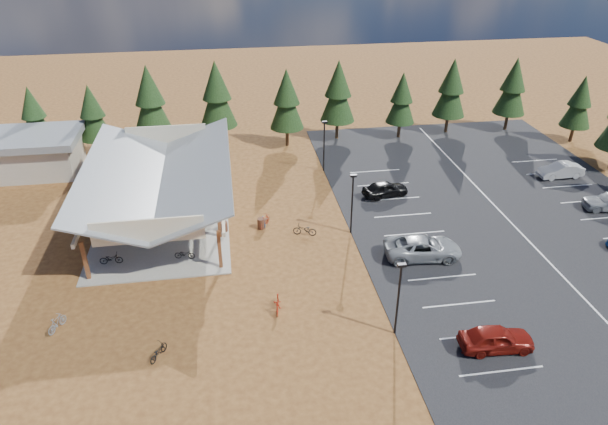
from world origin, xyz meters
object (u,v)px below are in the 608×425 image
Objects in this scene: trash_bin_1 at (261,223)px; trash_bin_0 at (224,227)px; bike_15 at (265,221)px; lamp_post_1 at (352,200)px; bike_6 at (196,198)px; bike_5 at (177,232)px; bike_12 at (158,352)px; bike_4 at (185,254)px; car_2 at (423,248)px; bike_1 at (150,219)px; outbuilding at (23,153)px; bike_3 at (133,180)px; bike_16 at (305,230)px; bike_pavilion at (159,175)px; bike_0 at (111,259)px; car_4 at (385,189)px; lamp_post_2 at (324,143)px; bike_2 at (146,207)px; bike_7 at (182,186)px; car_0 at (496,339)px; bike_14 at (264,221)px; bike_9 at (57,323)px; bike_11 at (278,304)px; car_9 at (560,170)px; lamp_post_0 at (399,294)px.

trash_bin_0 is at bearing -177.76° from trash_bin_1.
lamp_post_1 is at bearing -167.58° from bike_15.
trash_bin_0 is 5.82m from bike_6.
bike_12 is at bearing 170.37° from bike_5.
bike_4 is 17.64m from car_2.
bike_1 reaches higher than bike_5.
bike_3 is (10.76, -4.73, -1.43)m from outbuilding.
outbuilding reaches higher than trash_bin_0.
bike_16 is at bearing -32.10° from outbuilding.
bike_pavilion is 8.25m from bike_0.
outbuilding reaches higher than car_4.
lamp_post_2 is at bearing -106.93° from bike_3.
bike_pavilion is 16.57m from lamp_post_2.
bike_pavilion is at bearing 142.51° from bike_6.
bike_1 reaches higher than bike_2.
car_4 is (17.50, 7.66, 0.25)m from bike_4.
lamp_post_1 is at bearing -90.00° from lamp_post_2.
bike_6 is (4.21, 1.06, -0.02)m from bike_2.
bike_3 reaches higher than bike_15.
bike_16 is at bearing -119.34° from bike_1.
bike_15 is 11.78m from car_4.
bike_2 is 5.46m from bike_5.
car_2 is (18.18, -13.71, 0.23)m from bike_7.
bike_7 is at bearing -17.45° from bike_15.
car_4 reaches higher than bike_6.
bike_3 is 0.99× the size of bike_7.
bike_4 is 0.35× the size of car_0.
bike_16 is at bearing 66.84° from car_2.
bike_1 is (-8.96, 1.81, 0.19)m from trash_bin_1.
bike_4 is 22.15m from car_0.
bike_6 is 0.39× the size of car_4.
bike_15 reaches higher than bike_0.
bike_12 reaches higher than bike_14.
car_4 is (24.98, 14.24, 0.26)m from bike_9.
bike_4 is 9.96m from bike_9.
bike_16 reaches higher than bike_4.
bike_4 is 0.95× the size of bike_12.
trash_bin_1 is 11.77m from bike_0.
outbuilding is 16.70m from bike_7.
bike_3 is 1.09× the size of bike_4.
bike_9 is at bearing -112.12° from bike_pavilion.
bike_1 reaches higher than bike_7.
bike_5 reaches higher than bike_9.
lamp_post_2 is 3.13× the size of bike_0.
trash_bin_0 is at bearing 115.53° from bike_11.
bike_7 is 0.99× the size of bike_15.
bike_0 is 10.56m from bike_6.
trash_bin_1 is at bearing -118.65° from bike_6.
car_9 reaches higher than bike_11.
lamp_post_0 and lamp_post_1 have the same top height.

